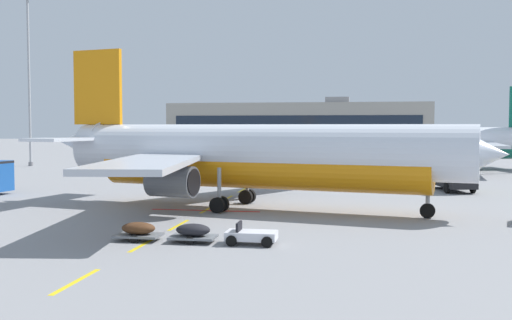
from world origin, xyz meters
TOP-DOWN VIEW (x-y plane):
  - ground at (40.00, 40.00)m, footprint 400.00×400.00m
  - apron_paint_markings at (18.00, 38.30)m, footprint 8.00×95.51m
  - airliner_foreground at (21.13, 23.49)m, footprint 34.64×33.93m
  - airliner_mid_left at (39.26, 66.89)m, footprint 32.83×32.03m
  - catering_truck at (37.46, 38.71)m, footprint 3.87×7.35m
  - baggage_train at (20.40, 10.44)m, footprint 8.60×1.58m
  - apron_light_mast_near at (-20.32, 64.07)m, footprint 1.80×1.80m
  - terminal_satellite at (13.41, 135.83)m, footprint 65.79×18.71m

SIDE VIEW (x-z plane):
  - ground at x=40.00m, z-range 0.00..0.00m
  - apron_paint_markings at x=18.00m, z-range 0.00..0.01m
  - baggage_train at x=20.40m, z-range -0.05..1.09m
  - catering_truck at x=37.46m, z-range 0.08..3.22m
  - airliner_mid_left at x=39.26m, z-range -2.05..9.56m
  - airliner_foreground at x=21.13m, z-range -2.15..10.05m
  - terminal_satellite at x=13.41m, z-range -0.78..12.66m
  - apron_light_mast_near at x=-20.32m, z-range 3.07..28.86m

